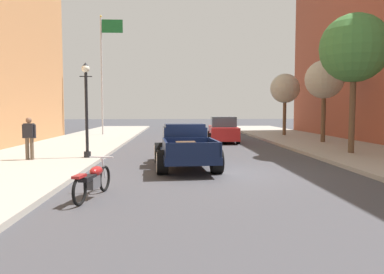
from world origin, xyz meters
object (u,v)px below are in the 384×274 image
object	(u,v)px
motorcycle_parked	(93,180)
street_lamp_near	(86,103)
street_tree_second	(324,80)
pedestrian_sidewalk_left	(29,136)
car_background_red	(223,130)
street_tree_nearest	(354,49)
street_tree_third	(285,89)
flagpole	(105,62)
hotrod_truck_navy	(185,146)

from	to	relation	value
motorcycle_parked	street_lamp_near	size ratio (longest dim) A/B	0.54
street_tree_second	pedestrian_sidewalk_left	bearing A→B (deg)	-153.63
motorcycle_parked	pedestrian_sidewalk_left	size ratio (longest dim) A/B	1.27
car_background_red	street_tree_nearest	bearing A→B (deg)	-56.66
pedestrian_sidewalk_left	street_lamp_near	xyz separation A→B (m)	(2.09, 0.59, 1.30)
street_tree_nearest	street_tree_third	distance (m)	11.83
car_background_red	street_tree_nearest	world-z (taller)	street_tree_nearest
street_lamp_near	flagpole	distance (m)	14.44
street_lamp_near	street_tree_second	xyz separation A→B (m)	(12.56, 6.67, 1.50)
hotrod_truck_navy	car_background_red	distance (m)	10.44
flagpole	car_background_red	bearing A→B (deg)	-32.73
hotrod_truck_navy	street_lamp_near	size ratio (longest dim) A/B	1.31
street_tree_nearest	street_tree_second	xyz separation A→B (m)	(0.99, 5.62, -0.93)
motorcycle_parked	street_tree_second	distance (m)	17.41
motorcycle_parked	street_lamp_near	bearing A→B (deg)	104.20
pedestrian_sidewalk_left	street_tree_second	world-z (taller)	street_tree_second
hotrod_truck_navy	motorcycle_parked	bearing A→B (deg)	-115.75
car_background_red	street_tree_third	world-z (taller)	street_tree_third
hotrod_truck_navy	street_tree_third	bearing A→B (deg)	60.74
motorcycle_parked	street_tree_nearest	world-z (taller)	street_tree_nearest
street_tree_second	street_tree_third	size ratio (longest dim) A/B	1.05
hotrod_truck_navy	car_background_red	xyz separation A→B (m)	(2.77, 10.07, 0.01)
hotrod_truck_navy	street_tree_second	xyz separation A→B (m)	(8.62, 8.30, 3.13)
street_lamp_near	street_tree_nearest	bearing A→B (deg)	5.22
street_lamp_near	street_tree_third	xyz separation A→B (m)	(12.04, 12.83, 1.31)
street_tree_nearest	car_background_red	bearing A→B (deg)	123.34
motorcycle_parked	pedestrian_sidewalk_left	bearing A→B (deg)	122.48
street_lamp_near	flagpole	size ratio (longest dim) A/B	0.42
street_lamp_near	street_tree_second	size ratio (longest dim) A/B	0.78
flagpole	street_tree_second	distance (m)	16.21
street_lamp_near	street_tree_nearest	xyz separation A→B (m)	(11.57, 1.06, 2.42)
flagpole	street_tree_second	size ratio (longest dim) A/B	1.86
street_tree_nearest	hotrod_truck_navy	bearing A→B (deg)	-160.60
car_background_red	street_lamp_near	xyz separation A→B (m)	(-6.71, -8.44, 1.62)
motorcycle_parked	street_tree_second	size ratio (longest dim) A/B	0.43
car_background_red	street_tree_third	distance (m)	7.50
hotrod_truck_navy	motorcycle_parked	size ratio (longest dim) A/B	2.40
motorcycle_parked	flagpole	distance (m)	21.31
motorcycle_parked	flagpole	world-z (taller)	flagpole
motorcycle_parked	street_tree_third	distance (m)	22.13
car_background_red	street_tree_third	xyz separation A→B (m)	(5.33, 4.39, 2.92)
car_background_red	street_lamp_near	world-z (taller)	street_lamp_near
motorcycle_parked	street_lamp_near	xyz separation A→B (m)	(-1.63, 6.43, 1.94)
street_tree_second	street_tree_third	world-z (taller)	street_tree_second
motorcycle_parked	street_tree_third	xyz separation A→B (m)	(10.42, 19.26, 3.25)
car_background_red	street_tree_second	distance (m)	6.86
hotrod_truck_navy	street_tree_third	world-z (taller)	street_tree_third
pedestrian_sidewalk_left	flagpole	size ratio (longest dim) A/B	0.18
car_background_red	pedestrian_sidewalk_left	xyz separation A→B (m)	(-8.80, -9.03, 0.32)
street_tree_nearest	street_tree_second	world-z (taller)	street_tree_nearest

